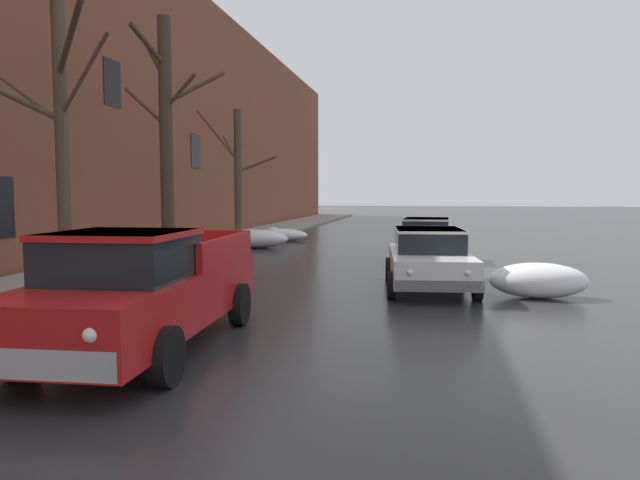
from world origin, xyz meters
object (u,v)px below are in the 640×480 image
at_px(bare_tree_far_down_block, 238,175).
at_px(sedan_silver_parked_kerbside_mid, 426,239).
at_px(bare_tree_mid_block, 166,135).
at_px(sedan_white_parked_kerbside_close, 429,257).
at_px(pickup_truck_red_approaching_near_lane, 143,290).
at_px(bare_tree_second_along_sidewalk, 57,111).

bearing_deg(bare_tree_far_down_block, sedan_silver_parked_kerbside_mid, -25.16).
xyz_separation_m(bare_tree_mid_block, sedan_silver_parked_kerbside_mid, (7.60, 3.07, -3.20)).
relative_size(bare_tree_mid_block, sedan_silver_parked_kerbside_mid, 1.87).
relative_size(bare_tree_far_down_block, sedan_silver_parked_kerbside_mid, 1.42).
xyz_separation_m(bare_tree_mid_block, sedan_white_parked_kerbside_close, (7.69, -2.51, -3.19)).
bearing_deg(pickup_truck_red_approaching_near_lane, bare_tree_second_along_sidewalk, 136.11).
distance_m(bare_tree_second_along_sidewalk, bare_tree_far_down_block, 11.86).
bearing_deg(bare_tree_second_along_sidewalk, sedan_silver_parked_kerbside_mid, 47.32).
bearing_deg(sedan_white_parked_kerbside_close, bare_tree_second_along_sidewalk, -160.89).
bearing_deg(sedan_white_parked_kerbside_close, pickup_truck_red_approaching_near_lane, -123.00).
height_order(bare_tree_far_down_block, pickup_truck_red_approaching_near_lane, bare_tree_far_down_block).
height_order(bare_tree_second_along_sidewalk, pickup_truck_red_approaching_near_lane, bare_tree_second_along_sidewalk).
distance_m(sedan_white_parked_kerbside_close, sedan_silver_parked_kerbside_mid, 5.58).
distance_m(pickup_truck_red_approaching_near_lane, sedan_white_parked_kerbside_close, 7.39).
distance_m(bare_tree_mid_block, sedan_white_parked_kerbside_close, 8.70).
bearing_deg(sedan_silver_parked_kerbside_mid, sedan_white_parked_kerbside_close, -89.04).
relative_size(bare_tree_second_along_sidewalk, bare_tree_far_down_block, 1.38).
xyz_separation_m(bare_tree_second_along_sidewalk, bare_tree_far_down_block, (-0.01, 11.82, -1.01)).
relative_size(pickup_truck_red_approaching_near_lane, sedan_silver_parked_kerbside_mid, 1.40).
bearing_deg(sedan_silver_parked_kerbside_mid, bare_tree_far_down_block, 154.84).
xyz_separation_m(pickup_truck_red_approaching_near_lane, sedan_white_parked_kerbside_close, (4.02, 6.20, -0.13)).
bearing_deg(sedan_silver_parked_kerbside_mid, bare_tree_mid_block, -158.03).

